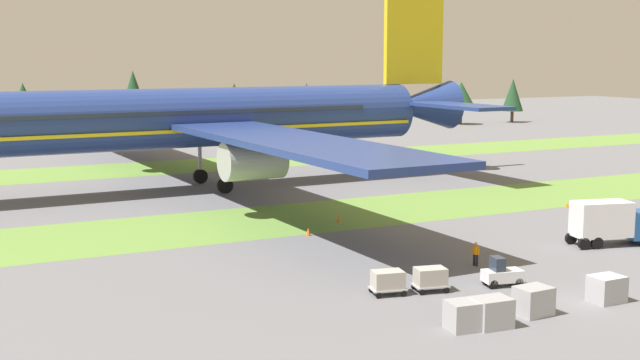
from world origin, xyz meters
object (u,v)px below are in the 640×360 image
(uld_container_2, at_px, (607,289))
(taxiway_marker_2, at_px, (339,218))
(cargo_dolly_second, at_px, (388,281))
(taxiway_marker_0, at_px, (567,205))
(airliner, at_px, (193,118))
(ground_crew_marshaller, at_px, (476,253))
(cargo_dolly_lead, at_px, (430,277))
(baggage_tug, at_px, (502,274))
(catering_truck, at_px, (612,221))
(uld_container_1, at_px, (492,313))
(uld_container_0, at_px, (465,315))
(uld_container_3, at_px, (533,301))
(taxiway_marker_1, at_px, (308,232))

(uld_container_2, relative_size, taxiway_marker_2, 2.97)
(cargo_dolly_second, distance_m, taxiway_marker_0, 36.59)
(airliner, xyz_separation_m, ground_crew_marshaller, (7.44, -42.15, -7.24))
(ground_crew_marshaller, relative_size, taxiway_marker_2, 2.58)
(cargo_dolly_lead, bearing_deg, cargo_dolly_second, -90.00)
(baggage_tug, bearing_deg, catering_truck, 121.41)
(airliner, bearing_deg, catering_truck, -154.48)
(airliner, bearing_deg, cargo_dolly_second, 176.03)
(uld_container_1, xyz_separation_m, taxiway_marker_0, (29.98, 25.96, -0.58))
(uld_container_0, xyz_separation_m, uld_container_3, (5.12, 0.32, 0.04))
(uld_container_0, bearing_deg, catering_truck, 26.69)
(catering_truck, height_order, uld_container_2, catering_truck)
(airliner, height_order, cargo_dolly_lead, airliner)
(uld_container_0, distance_m, uld_container_3, 5.13)
(uld_container_0, relative_size, uld_container_1, 1.00)
(uld_container_0, distance_m, uld_container_2, 10.93)
(uld_container_2, relative_size, taxiway_marker_0, 3.71)
(uld_container_2, bearing_deg, taxiway_marker_0, 50.80)
(ground_crew_marshaller, bearing_deg, taxiway_marker_1, -3.16)
(cargo_dolly_second, relative_size, uld_container_3, 1.23)
(ground_crew_marshaller, height_order, uld_container_1, ground_crew_marshaller)
(uld_container_2, relative_size, uld_container_3, 1.00)
(uld_container_3, bearing_deg, uld_container_2, -0.08)
(airliner, bearing_deg, cargo_dolly_lead, 179.59)
(cargo_dolly_second, bearing_deg, airliner, -170.60)
(cargo_dolly_second, xyz_separation_m, uld_container_1, (1.91, -8.03, -0.07))
(taxiway_marker_2, bearing_deg, cargo_dolly_lead, -103.09)
(uld_container_2, height_order, taxiway_marker_0, uld_container_2)
(cargo_dolly_lead, relative_size, taxiway_marker_1, 3.56)
(uld_container_3, height_order, taxiway_marker_1, uld_container_3)
(uld_container_1, xyz_separation_m, taxiway_marker_2, (6.13, 29.80, -0.51))
(uld_container_2, distance_m, taxiway_marker_2, 29.32)
(cargo_dolly_lead, distance_m, ground_crew_marshaller, 7.72)
(catering_truck, height_order, uld_container_1, catering_truck)
(airliner, relative_size, uld_container_2, 43.81)
(uld_container_2, bearing_deg, cargo_dolly_lead, 141.21)
(baggage_tug, relative_size, ground_crew_marshaller, 1.62)
(baggage_tug, distance_m, uld_container_2, 6.71)
(uld_container_0, xyz_separation_m, taxiway_marker_1, (2.68, 25.49, -0.46))
(taxiway_marker_2, bearing_deg, taxiway_marker_0, -9.14)
(baggage_tug, height_order, taxiway_marker_1, baggage_tug)
(baggage_tug, height_order, cargo_dolly_lead, baggage_tug)
(taxiway_marker_1, bearing_deg, cargo_dolly_lead, -90.55)
(cargo_dolly_lead, height_order, taxiway_marker_0, cargo_dolly_lead)
(cargo_dolly_second, bearing_deg, baggage_tug, 90.00)
(ground_crew_marshaller, height_order, taxiway_marker_1, ground_crew_marshaller)
(airliner, xyz_separation_m, cargo_dolly_second, (-2.02, -45.52, -7.27))
(uld_container_0, distance_m, uld_container_1, 1.62)
(uld_container_3, bearing_deg, uld_container_1, -169.26)
(airliner, height_order, uld_container_1, airliner)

